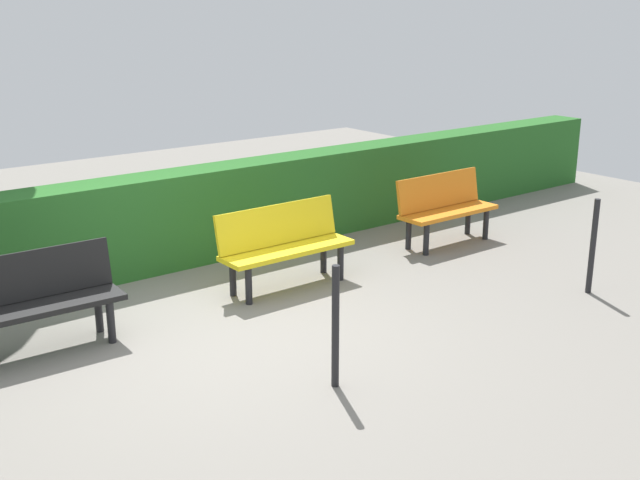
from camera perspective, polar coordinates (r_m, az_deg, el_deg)
ground_plane at (r=7.21m, az=-7.46°, el=-6.77°), size 17.61×17.61×0.00m
bench_orange at (r=9.79m, az=9.11°, el=2.49°), size 1.37×0.46×0.86m
bench_yellow at (r=8.17m, az=-2.67°, el=-0.18°), size 1.48×0.47×0.86m
bench_black at (r=7.06m, az=-20.75°, el=-4.08°), size 1.60×0.51×0.86m
hedge_row at (r=9.23m, az=-7.73°, el=2.05°), size 13.61×0.51×1.07m
railing_post_near at (r=8.44m, az=19.32°, el=-0.45°), size 0.06×0.06×1.00m
railing_post_mid at (r=6.02m, az=1.14°, el=-6.38°), size 0.06×0.06×1.00m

